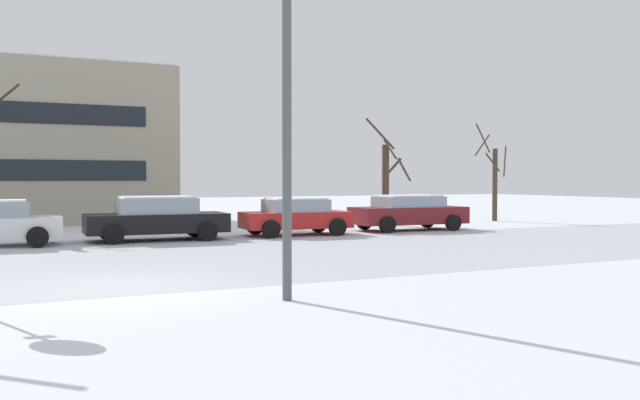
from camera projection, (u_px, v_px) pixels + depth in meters
name	position (u px, v px, depth m)	size (l,w,h in m)	color
ground_plane	(120.00, 288.00, 12.85)	(120.00, 120.00, 0.00)	white
road_surface	(92.00, 264.00, 16.38)	(80.00, 9.86, 0.00)	#B7BCC4
street_lamp	(301.00, 79.00, 11.56)	(1.65, 0.36, 6.23)	#4C4F54
parked_car_black	(156.00, 218.00, 22.80)	(4.68, 2.31, 1.48)	black
parked_car_red	(296.00, 216.00, 24.89)	(3.98, 2.12, 1.37)	red
parked_car_maroon	(408.00, 212.00, 27.31)	(4.65, 2.28, 1.42)	maroon
tree_far_mid	(387.00, 181.00, 30.09)	(2.23, 1.89, 4.72)	#423326
tree_far_left	(494.00, 179.00, 33.28)	(1.63, 1.63, 4.80)	#423326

